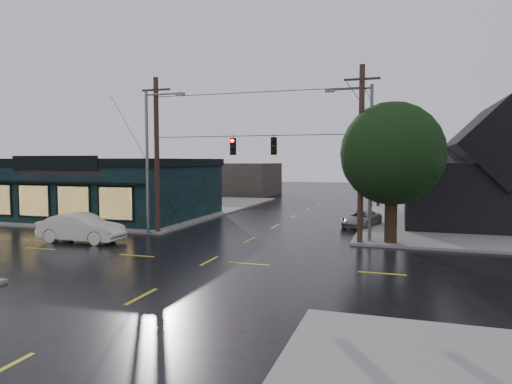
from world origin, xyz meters
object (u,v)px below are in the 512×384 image
(corner_tree, at_px, (392,154))
(suv_silver, at_px, (361,219))
(utility_pole_nw, at_px, (158,234))
(sedan_cream, at_px, (81,228))
(utility_pole_ne, at_px, (359,245))

(corner_tree, xyz_separation_m, suv_silver, (-2.18, 6.63, -4.59))
(utility_pole_nw, relative_size, sedan_cream, 1.99)
(corner_tree, xyz_separation_m, utility_pole_nw, (-14.68, -0.50, -5.17))
(corner_tree, distance_m, sedan_cream, 18.52)
(sedan_cream, bearing_deg, utility_pole_ne, -77.62)
(sedan_cream, height_order, suv_silver, sedan_cream)
(utility_pole_nw, bearing_deg, suv_silver, 29.70)
(utility_pole_nw, bearing_deg, sedan_cream, -123.55)
(sedan_cream, bearing_deg, corner_tree, -77.43)
(utility_pole_ne, bearing_deg, suv_silver, 94.01)
(corner_tree, height_order, utility_pole_nw, corner_tree)
(utility_pole_ne, xyz_separation_m, suv_silver, (-0.50, 7.13, 0.59))
(utility_pole_ne, bearing_deg, utility_pole_nw, 180.00)
(utility_pole_ne, distance_m, suv_silver, 7.17)
(utility_pole_nw, distance_m, suv_silver, 14.40)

